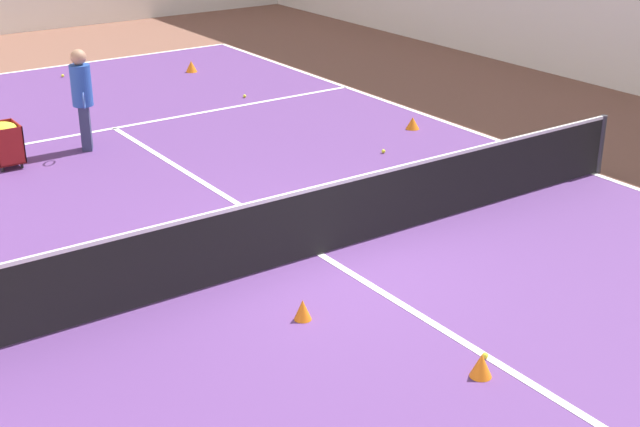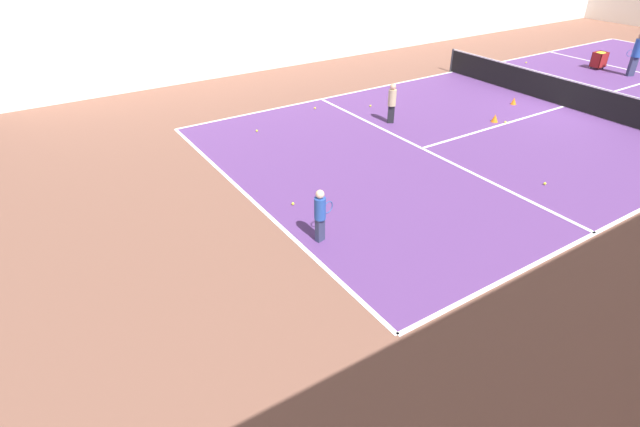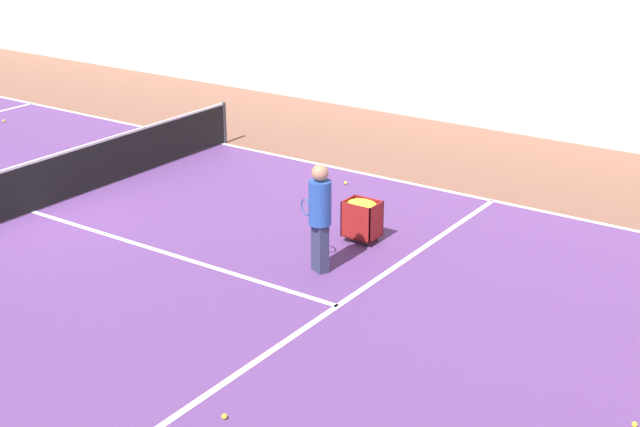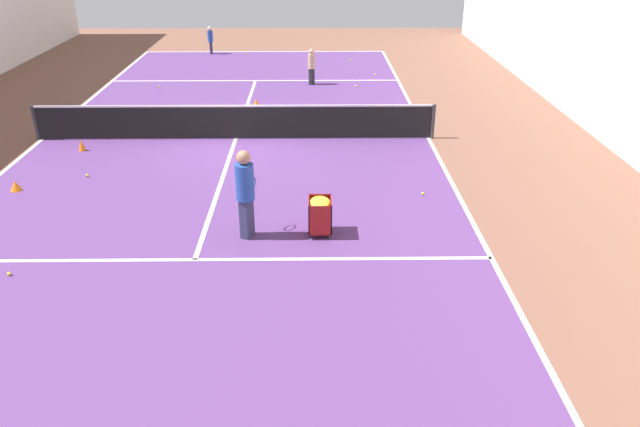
% 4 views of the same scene
% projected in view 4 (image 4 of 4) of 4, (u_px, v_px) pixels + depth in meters
% --- Properties ---
extents(ground_plane, '(38.42, 38.42, 0.00)m').
position_uv_depth(ground_plane, '(236.00, 139.00, 17.60)').
color(ground_plane, brown).
extents(court_playing_area, '(10.91, 24.94, 0.00)m').
position_uv_depth(court_playing_area, '(236.00, 139.00, 17.60)').
color(court_playing_area, '#563370').
rests_on(court_playing_area, ground).
extents(line_baseline_near, '(10.91, 0.10, 0.00)m').
position_uv_depth(line_baseline_near, '(265.00, 52.00, 28.84)').
color(line_baseline_near, white).
rests_on(line_baseline_near, ground).
extents(line_sideline_left, '(0.10, 24.94, 0.00)m').
position_uv_depth(line_sideline_left, '(428.00, 138.00, 17.66)').
color(line_sideline_left, white).
rests_on(line_sideline_left, ground).
extents(line_sideline_right, '(0.10, 24.94, 0.00)m').
position_uv_depth(line_sideline_right, '(42.00, 139.00, 17.53)').
color(line_sideline_right, white).
rests_on(line_sideline_right, ground).
extents(line_service_near, '(10.91, 0.10, 0.00)m').
position_uv_depth(line_service_near, '(255.00, 81.00, 23.78)').
color(line_service_near, white).
rests_on(line_service_near, ground).
extents(line_service_far, '(10.91, 0.10, 0.00)m').
position_uv_depth(line_service_far, '(195.00, 260.00, 11.41)').
color(line_service_far, white).
rests_on(line_service_far, ground).
extents(line_centre_service, '(0.10, 13.72, 0.00)m').
position_uv_depth(line_centre_service, '(236.00, 139.00, 17.59)').
color(line_centre_service, white).
rests_on(line_centre_service, ground).
extents(hall_enclosure_left, '(0.15, 34.72, 6.35)m').
position_uv_depth(hall_enclosure_left, '(620.00, 22.00, 16.34)').
color(hall_enclosure_left, silver).
rests_on(hall_enclosure_left, ground).
extents(tennis_net, '(11.21, 0.10, 0.98)m').
position_uv_depth(tennis_net, '(235.00, 122.00, 17.38)').
color(tennis_net, '#2D2D33').
rests_on(tennis_net, ground).
extents(player_near_baseline, '(0.31, 0.57, 1.21)m').
position_uv_depth(player_near_baseline, '(210.00, 38.00, 28.11)').
color(player_near_baseline, '#2D3351').
rests_on(player_near_baseline, ground).
extents(coach_at_net, '(0.47, 0.72, 1.78)m').
position_uv_depth(coach_at_net, '(245.00, 188.00, 11.81)').
color(coach_at_net, '#2D3351').
rests_on(coach_at_net, ground).
extents(child_midcourt, '(0.37, 0.37, 1.31)m').
position_uv_depth(child_midcourt, '(312.00, 64.00, 22.95)').
color(child_midcourt, black).
rests_on(child_midcourt, ground).
extents(ball_cart, '(0.45, 0.59, 0.75)m').
position_uv_depth(ball_cart, '(320.00, 210.00, 12.14)').
color(ball_cart, maroon).
rests_on(ball_cart, ground).
extents(training_cone_0, '(0.23, 0.23, 0.26)m').
position_uv_depth(training_cone_0, '(256.00, 102.00, 20.53)').
color(training_cone_0, orange).
rests_on(training_cone_0, ground).
extents(training_cone_1, '(0.20, 0.20, 0.24)m').
position_uv_depth(training_cone_1, '(278.00, 121.00, 18.74)').
color(training_cone_1, orange).
rests_on(training_cone_1, ground).
extents(training_cone_2, '(0.19, 0.19, 0.31)m').
position_uv_depth(training_cone_2, '(82.00, 145.00, 16.65)').
color(training_cone_2, orange).
rests_on(training_cone_2, ground).
extents(training_cone_3, '(0.26, 0.26, 0.23)m').
position_uv_depth(training_cone_3, '(16.00, 186.00, 14.25)').
color(training_cone_3, orange).
rests_on(training_cone_3, ground).
extents(tennis_ball_0, '(0.07, 0.07, 0.07)m').
position_uv_depth(tennis_ball_0, '(423.00, 194.00, 14.05)').
color(tennis_ball_0, yellow).
rests_on(tennis_ball_0, ground).
extents(tennis_ball_1, '(0.07, 0.07, 0.07)m').
position_uv_depth(tennis_ball_1, '(375.00, 75.00, 24.54)').
color(tennis_ball_1, yellow).
rests_on(tennis_ball_1, ground).
extents(tennis_ball_2, '(0.07, 0.07, 0.07)m').
position_uv_depth(tennis_ball_2, '(350.00, 60.00, 26.97)').
color(tennis_ball_2, yellow).
rests_on(tennis_ball_2, ground).
extents(tennis_ball_3, '(0.07, 0.07, 0.07)m').
position_uv_depth(tennis_ball_3, '(246.00, 54.00, 28.17)').
color(tennis_ball_3, yellow).
rests_on(tennis_ball_3, ground).
extents(tennis_ball_4, '(0.07, 0.07, 0.07)m').
position_uv_depth(tennis_ball_4, '(356.00, 86.00, 22.90)').
color(tennis_ball_4, yellow).
rests_on(tennis_ball_4, ground).
extents(tennis_ball_5, '(0.07, 0.07, 0.07)m').
position_uv_depth(tennis_ball_5, '(247.00, 107.00, 20.37)').
color(tennis_ball_5, yellow).
rests_on(tennis_ball_5, ground).
extents(tennis_ball_6, '(0.07, 0.07, 0.07)m').
position_uv_depth(tennis_ball_6, '(159.00, 87.00, 22.79)').
color(tennis_ball_6, yellow).
rests_on(tennis_ball_6, ground).
extents(tennis_ball_7, '(0.07, 0.07, 0.07)m').
position_uv_depth(tennis_ball_7, '(9.00, 274.00, 10.90)').
color(tennis_ball_7, yellow).
rests_on(tennis_ball_7, ground).
extents(tennis_ball_8, '(0.07, 0.07, 0.07)m').
position_uv_depth(tennis_ball_8, '(87.00, 175.00, 15.03)').
color(tennis_ball_8, yellow).
rests_on(tennis_ball_8, ground).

